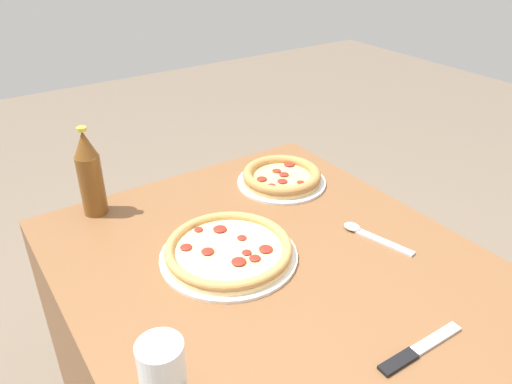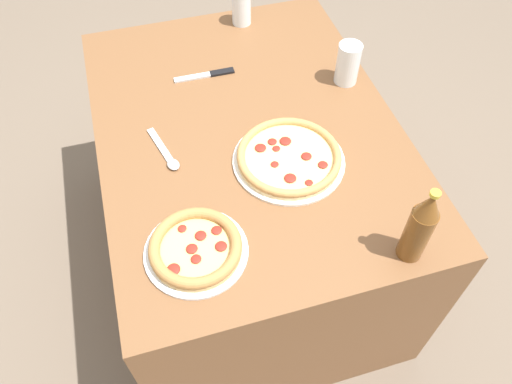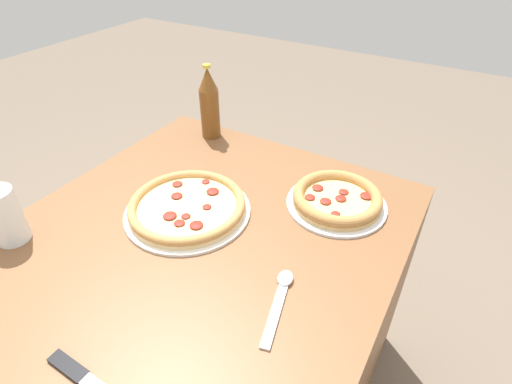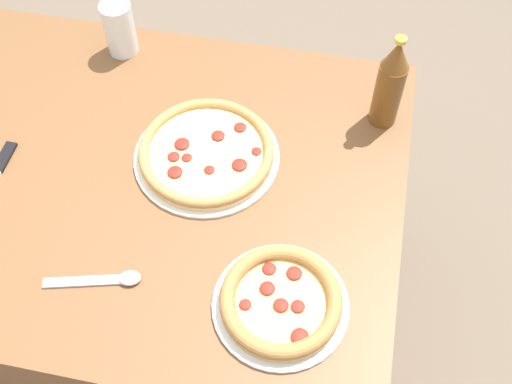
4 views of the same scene
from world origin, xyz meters
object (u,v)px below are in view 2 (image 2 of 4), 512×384
Objects in this scene: pizza_veggie at (289,157)px; glass_orange_juice at (241,9)px; beer_bottle at (420,226)px; spoon at (167,156)px; knife at (207,75)px; glass_cola at (348,65)px; pizza_margherita at (196,248)px.

glass_orange_juice reaches higher than pizza_veggie.
pizza_veggie is 1.32× the size of beer_bottle.
glass_orange_juice is 0.70m from spoon.
glass_cola is at bearing 70.55° from knife.
pizza_margherita is at bearing -15.07° from knife.
beer_bottle is (0.66, -0.10, 0.05)m from glass_cola.
glass_cola is (0.42, 0.24, 0.01)m from glass_orange_juice.
pizza_margherita is at bearing 2.20° from spoon.
glass_orange_juice is 0.47× the size of beer_bottle.
glass_cola is 0.68× the size of knife.
beer_bottle is at bearing 22.24° from knife.
glass_orange_juice is 0.61× the size of spoon.
glass_cola is 0.56× the size of beer_bottle.
beer_bottle reaches higher than glass_orange_juice.
knife is (-0.44, -0.14, -0.02)m from pizza_veggie.
glass_orange_juice is 0.33m from knife.
beer_bottle reaches higher than glass_cola.
glass_orange_juice is (-0.70, 0.05, 0.04)m from pizza_veggie.
knife is at bearing 149.53° from spoon.
pizza_veggie is at bearing 17.60° from knife.
pizza_veggie is 0.35m from spoon.
pizza_veggie reaches higher than spoon.
pizza_margherita is 0.39m from pizza_veggie.
spoon is (-0.49, -0.52, -0.11)m from beer_bottle.
spoon is (0.17, -0.62, -0.06)m from glass_cola.
glass_cola reaches higher than knife.
spoon is at bearing -74.57° from glass_cola.
glass_cola is at bearing 129.83° from pizza_margherita.
glass_orange_juice reaches higher than knife.
glass_orange_juice is at bearing -172.58° from beer_bottle.
glass_cola is 0.67m from beer_bottle.
glass_cola is (-0.29, 0.29, 0.04)m from pizza_veggie.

